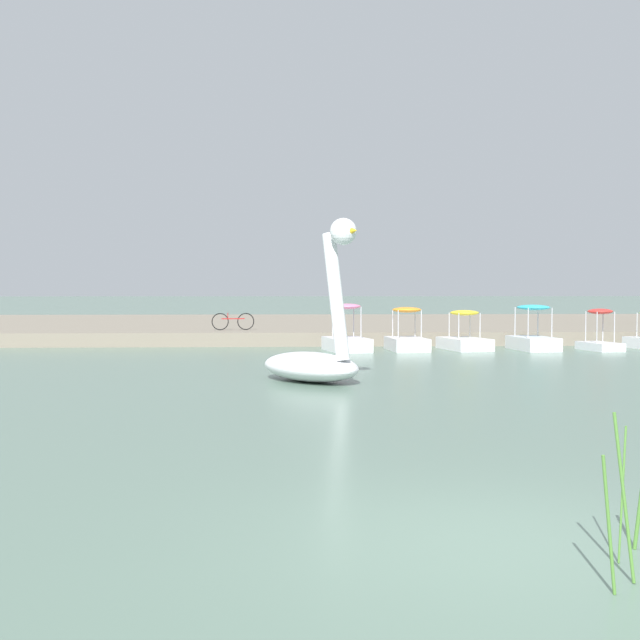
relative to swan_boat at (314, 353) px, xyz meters
The scene contains 9 objects.
ground_plane 12.35m from the swan_boat, 84.97° to the right, with size 531.87×531.87×0.00m, color #567060.
shore_bank_far 23.19m from the swan_boat, 87.33° to the left, with size 116.75×22.85×0.54m, color slate.
swan_boat is the anchor object (origin of this frame).
pedal_boat_pink 9.68m from the swan_boat, 80.71° to the left, with size 1.72×2.42×1.70m.
pedal_boat_orange 10.43m from the swan_boat, 68.84° to the left, with size 1.39×2.37×1.57m.
pedal_boat_yellow 11.65m from the swan_boat, 59.30° to the left, with size 1.75×2.50×1.45m.
pedal_boat_cyan 12.87m from the swan_boat, 49.14° to the left, with size 1.46×2.42×1.65m.
pedal_boat_red 14.32m from the swan_boat, 41.15° to the left, with size 1.28×1.90×1.51m.
bicycle_parked 14.13m from the swan_boat, 101.28° to the left, with size 1.74×0.31×0.71m.
Camera 1 is at (-1.87, -6.71, 2.20)m, focal length 44.85 mm.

